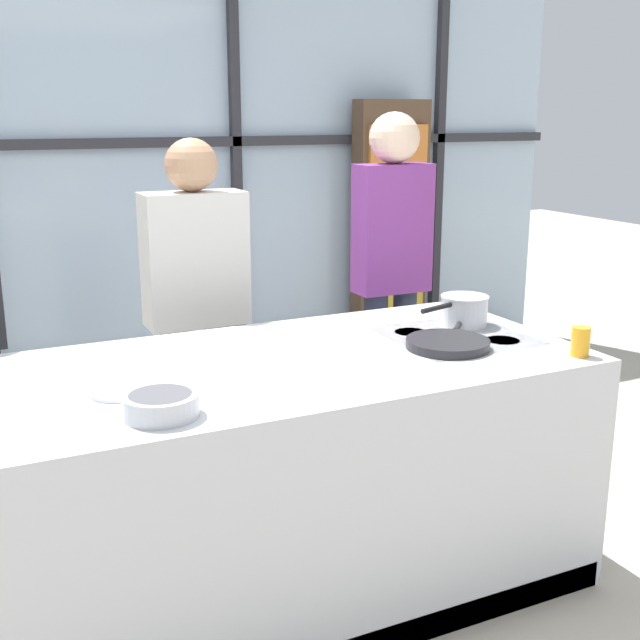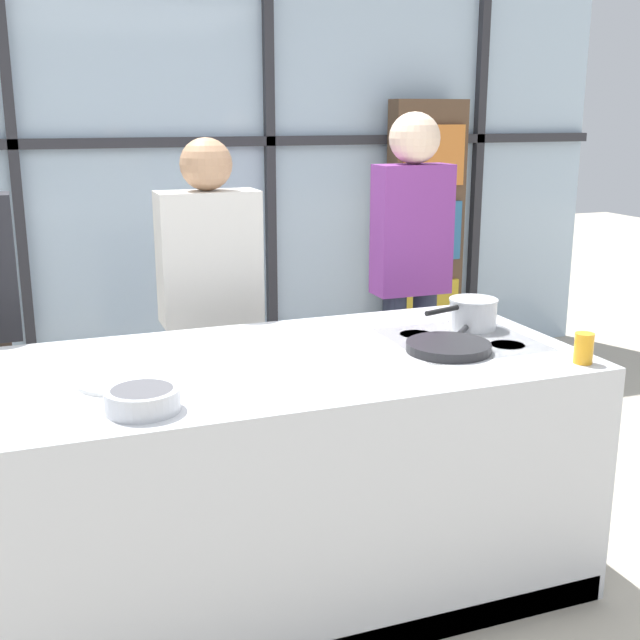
# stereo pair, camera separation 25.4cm
# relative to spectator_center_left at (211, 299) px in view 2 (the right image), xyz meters

# --- Properties ---
(ground_plane) EXTENTS (18.00, 18.00, 0.00)m
(ground_plane) POSITION_rel_spectator_center_left_xyz_m (0.00, -0.88, -0.91)
(ground_plane) COLOR #BCB29E
(back_window_wall) EXTENTS (6.40, 0.10, 2.80)m
(back_window_wall) POSITION_rel_spectator_center_left_xyz_m (0.00, 1.62, 0.49)
(back_window_wall) COLOR silver
(back_window_wall) RESTS_ON ground_plane
(bookshelf) EXTENTS (0.52, 0.19, 1.80)m
(bookshelf) POSITION_rel_spectator_center_left_xyz_m (1.83, 1.43, -0.01)
(bookshelf) COLOR brown
(bookshelf) RESTS_ON ground_plane
(demo_island) EXTENTS (2.21, 1.02, 0.88)m
(demo_island) POSITION_rel_spectator_center_left_xyz_m (0.00, -0.88, -0.47)
(demo_island) COLOR silver
(demo_island) RESTS_ON ground_plane
(spectator_center_left) EXTENTS (0.44, 0.23, 1.62)m
(spectator_center_left) POSITION_rel_spectator_center_left_xyz_m (0.00, 0.00, 0.00)
(spectator_center_left) COLOR #232838
(spectator_center_left) RESTS_ON ground_plane
(spectator_center_right) EXTENTS (0.37, 0.24, 1.72)m
(spectator_center_right) POSITION_rel_spectator_center_left_xyz_m (0.99, -0.00, 0.10)
(spectator_center_right) COLOR #232838
(spectator_center_right) RESTS_ON ground_plane
(frying_pan) EXTENTS (0.44, 0.44, 0.04)m
(frying_pan) POSITION_rel_spectator_center_left_xyz_m (0.64, -1.00, -0.01)
(frying_pan) COLOR #232326
(frying_pan) RESTS_ON demo_island
(saucepan) EXTENTS (0.35, 0.19, 0.12)m
(saucepan) POSITION_rel_spectator_center_left_xyz_m (0.89, -0.76, 0.04)
(saucepan) COLOR silver
(saucepan) RESTS_ON demo_island
(white_plate) EXTENTS (0.25, 0.25, 0.01)m
(white_plate) POSITION_rel_spectator_center_left_xyz_m (-0.52, -0.95, -0.02)
(white_plate) COLOR white
(white_plate) RESTS_ON demo_island
(mixing_bowl) EXTENTS (0.22, 0.22, 0.07)m
(mixing_bowl) POSITION_rel_spectator_center_left_xyz_m (-0.48, -1.22, 0.01)
(mixing_bowl) COLOR silver
(mixing_bowl) RESTS_ON demo_island
(juice_glass_near) EXTENTS (0.07, 0.07, 0.11)m
(juice_glass_near) POSITION_rel_spectator_center_left_xyz_m (1.00, -1.29, 0.02)
(juice_glass_near) COLOR orange
(juice_glass_near) RESTS_ON demo_island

